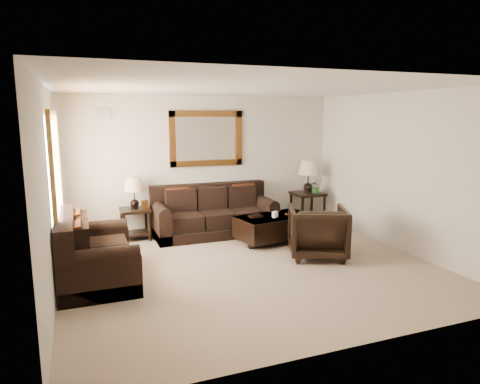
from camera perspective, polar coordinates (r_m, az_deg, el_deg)
name	(u,v)px	position (r m, az deg, el deg)	size (l,w,h in m)	color
room	(251,181)	(6.35, 1.51, 1.52)	(5.51, 5.01, 2.71)	gray
window	(56,168)	(6.75, -23.38, 2.92)	(0.07, 1.96, 1.66)	white
mirror	(206,139)	(8.63, -4.49, 7.11)	(1.50, 0.06, 1.10)	#4A270E
air_vent	(103,113)	(8.30, -17.75, 10.00)	(0.25, 0.02, 0.18)	#999999
sofa	(214,216)	(8.44, -3.52, -3.26)	(2.35, 1.01, 0.96)	black
loveseat	(92,257)	(6.40, -19.09, -8.14)	(1.02, 1.71, 0.96)	black
end_table_left	(134,199)	(8.19, -13.90, -0.92)	(0.54, 0.54, 1.18)	black
end_table_right	(308,183)	(9.30, 9.06, 1.24)	(0.62, 0.62, 1.35)	black
coffee_table	(275,225)	(7.95, 4.69, -4.45)	(1.54, 1.01, 0.60)	black
armchair	(318,229)	(7.15, 10.32, -4.91)	(0.90, 0.84, 0.93)	black
potted_plant	(316,188)	(9.28, 10.10, 0.59)	(0.26, 0.29, 0.23)	#20531C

